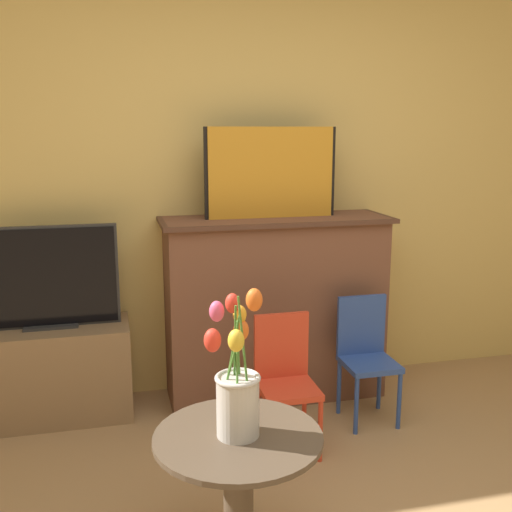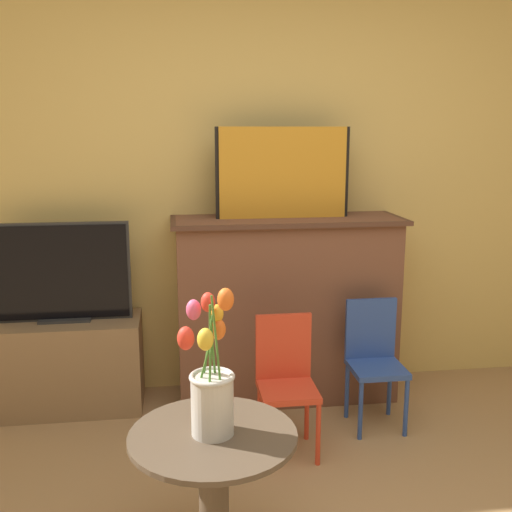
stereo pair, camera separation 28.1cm
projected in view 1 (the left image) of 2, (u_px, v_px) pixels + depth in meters
The scene contains 9 objects.
wall_back at pixel (246, 169), 3.59m from camera, with size 8.00×0.06×2.70m.
fireplace_mantel at pixel (275, 306), 3.55m from camera, with size 1.33×0.46×1.09m.
painting at pixel (271, 173), 3.39m from camera, with size 0.76×0.03×0.51m.
tv_stand at pixel (55, 372), 3.32m from camera, with size 0.82×0.39×0.53m.
tv_monitor at pixel (48, 278), 3.21m from camera, with size 0.74×0.12×0.56m.
chair_red at pixel (286, 375), 2.97m from camera, with size 0.28×0.28×0.68m.
chair_blue at pixel (366, 351), 3.29m from camera, with size 0.28×0.28×0.68m.
side_table at pixel (238, 485), 2.10m from camera, with size 0.59×0.59×0.55m.
vase_tulips at pixel (237, 385), 2.03m from camera, with size 0.19×0.23×0.53m.
Camera 1 is at (-0.80, -1.40, 1.58)m, focal length 42.00 mm.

